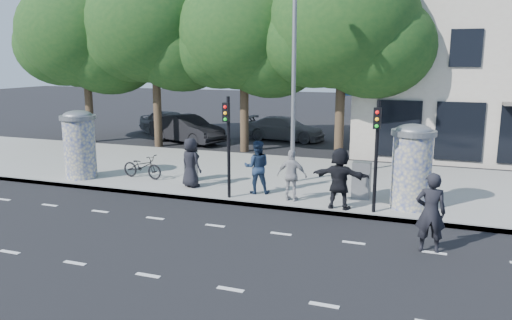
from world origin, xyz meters
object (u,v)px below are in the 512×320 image
at_px(ped_f, 340,178).
at_px(man_road, 431,213).
at_px(traffic_pole_far, 376,145).
at_px(ped_e, 292,175).
at_px(cabinet_left, 191,167).
at_px(car_right, 285,129).
at_px(bicycle, 142,166).
at_px(ad_column_left, 79,143).
at_px(ad_column_right, 412,164).
at_px(ped_a, 191,163).
at_px(cabinet_right, 361,180).
at_px(street_lamp, 294,57).
at_px(car_mid, 187,129).
at_px(traffic_pole_near, 228,137).
at_px(ped_c, 257,167).
at_px(car_left, 170,122).

height_order(ped_f, man_road, ped_f).
relative_size(traffic_pole_far, ped_e, 1.99).
xyz_separation_m(cabinet_left, car_right, (0.33, 11.39, 0.00)).
distance_m(ped_e, bicycle, 6.47).
height_order(ped_f, bicycle, ped_f).
height_order(ad_column_left, ad_column_right, same).
xyz_separation_m(ped_a, cabinet_right, (6.06, 0.61, -0.28)).
height_order(ped_e, ped_f, ped_f).
xyz_separation_m(street_lamp, man_road, (5.05, -5.18, -3.78)).
distance_m(ped_e, car_mid, 13.47).
bearing_deg(ped_e, bicycle, -8.64).
xyz_separation_m(ped_e, man_road, (4.35, -2.73, 0.01)).
bearing_deg(man_road, cabinet_left, -31.44).
height_order(ped_a, ped_f, ped_f).
height_order(traffic_pole_near, ped_c, traffic_pole_near).
bearing_deg(ad_column_right, cabinet_right, 159.64).
bearing_deg(car_right, man_road, -147.59).
bearing_deg(ped_a, ad_column_left, 25.77).
distance_m(ad_column_left, bicycle, 2.60).
distance_m(street_lamp, ped_f, 5.16).
height_order(traffic_pole_near, car_left, traffic_pole_near).
xyz_separation_m(ped_a, car_mid, (-5.14, 9.44, -0.27)).
bearing_deg(man_road, ped_a, -27.49).
relative_size(man_road, bicycle, 1.15).
height_order(street_lamp, cabinet_right, street_lamp).
distance_m(cabinet_right, car_left, 17.93).
distance_m(ped_c, cabinet_left, 3.17).
xyz_separation_m(ad_column_left, traffic_pole_far, (11.40, -0.71, 0.69)).
relative_size(traffic_pole_far, ped_f, 1.75).
bearing_deg(ped_f, man_road, 141.17).
bearing_deg(man_road, traffic_pole_near, -26.20).
height_order(traffic_pole_near, car_right, traffic_pole_near).
bearing_deg(car_right, car_left, 95.46).
height_order(ad_column_right, car_left, ad_column_right).
distance_m(ped_e, man_road, 5.14).
relative_size(ad_column_left, ad_column_right, 1.00).
height_order(traffic_pole_far, bicycle, traffic_pole_far).
relative_size(cabinet_right, car_left, 0.28).
bearing_deg(bicycle, ped_e, -94.22).
xyz_separation_m(traffic_pole_far, car_right, (-6.79, 13.18, -1.54)).
distance_m(ped_c, ped_f, 3.14).
relative_size(cabinet_left, car_right, 0.23).
height_order(ad_column_left, ped_a, ad_column_left).
relative_size(ad_column_right, car_left, 0.59).
xyz_separation_m(traffic_pole_far, street_lamp, (-3.40, 2.84, 2.56)).
distance_m(ped_a, cabinet_right, 6.09).
bearing_deg(street_lamp, bicycle, -166.17).
relative_size(ped_c, cabinet_right, 1.50).
relative_size(man_road, car_right, 0.43).
relative_size(traffic_pole_far, car_mid, 0.71).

